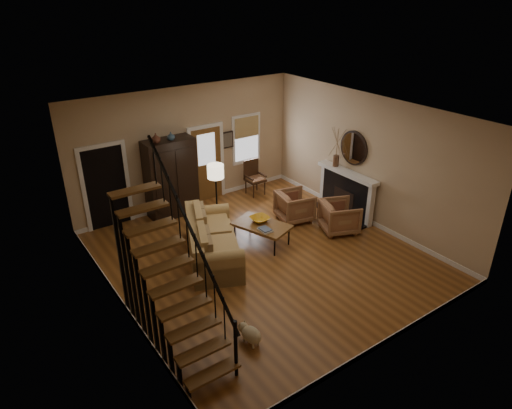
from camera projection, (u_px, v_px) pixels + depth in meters
room at (206, 176)px, 10.85m from camera, size 7.00×7.33×3.30m
staircase at (170, 262)px, 7.34m from camera, size 0.94×2.80×3.20m
fireplace at (347, 189)px, 12.08m from camera, size 0.33×1.95×2.30m
armoire at (171, 178)px, 11.93m from camera, size 1.30×0.60×2.10m
vase_a at (156, 138)px, 11.16m from camera, size 0.24×0.24×0.25m
vase_b at (171, 136)px, 11.38m from camera, size 0.20×0.20×0.21m
sofa at (213, 240)px, 10.22m from camera, size 1.92×2.65×0.91m
coffee_table at (262, 234)px, 10.89m from camera, size 1.17×1.50×0.51m
bowl at (260, 219)px, 10.89m from camera, size 0.45×0.45×0.11m
books at (265, 230)px, 10.48m from camera, size 0.24×0.33×0.06m
armchair_left at (339, 217)px, 11.37m from camera, size 1.13×1.11×0.79m
armchair_right at (295, 206)px, 11.91m from camera, size 1.02×1.00×0.79m
floor_lamp at (217, 198)px, 11.23m from camera, size 0.47×0.47×1.75m
side_chair at (255, 178)px, 13.33m from camera, size 0.54×0.54×1.02m
dog at (251, 336)px, 7.85m from camera, size 0.34×0.50×0.34m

